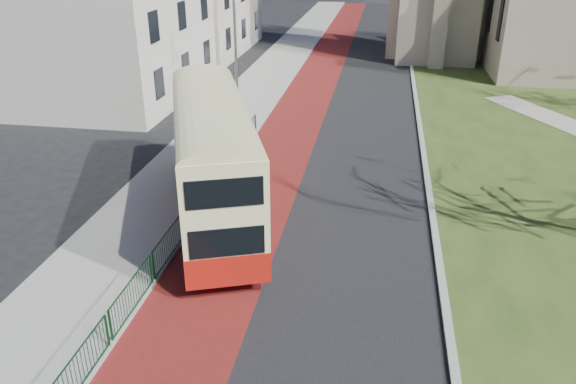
# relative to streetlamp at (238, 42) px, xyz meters

# --- Properties ---
(ground) EXTENTS (160.00, 160.00, 0.00)m
(ground) POSITION_rel_streetlamp_xyz_m (4.35, -18.00, -4.59)
(ground) COLOR black
(ground) RESTS_ON ground
(road_carriageway) EXTENTS (9.00, 120.00, 0.01)m
(road_carriageway) POSITION_rel_streetlamp_xyz_m (5.85, 2.00, -4.59)
(road_carriageway) COLOR black
(road_carriageway) RESTS_ON ground
(bus_lane) EXTENTS (3.40, 120.00, 0.01)m
(bus_lane) POSITION_rel_streetlamp_xyz_m (3.15, 2.00, -4.59)
(bus_lane) COLOR #591414
(bus_lane) RESTS_ON ground
(pavement_west) EXTENTS (4.00, 120.00, 0.12)m
(pavement_west) POSITION_rel_streetlamp_xyz_m (-0.65, 2.00, -4.53)
(pavement_west) COLOR gray
(pavement_west) RESTS_ON ground
(kerb_west) EXTENTS (0.25, 120.00, 0.13)m
(kerb_west) POSITION_rel_streetlamp_xyz_m (1.35, 2.00, -4.53)
(kerb_west) COLOR #999993
(kerb_west) RESTS_ON ground
(kerb_east) EXTENTS (0.25, 80.00, 0.13)m
(kerb_east) POSITION_rel_streetlamp_xyz_m (10.45, 4.00, -4.53)
(kerb_east) COLOR #999993
(kerb_east) RESTS_ON ground
(pedestrian_railing) EXTENTS (0.07, 24.00, 1.12)m
(pedestrian_railing) POSITION_rel_streetlamp_xyz_m (1.40, -14.00, -4.04)
(pedestrian_railing) COLOR #0D3D1B
(pedestrian_railing) RESTS_ON ground
(streetlamp) EXTENTS (2.13, 0.18, 8.00)m
(streetlamp) POSITION_rel_streetlamp_xyz_m (0.00, 0.00, 0.00)
(streetlamp) COLOR gray
(streetlamp) RESTS_ON pavement_west
(bus) EXTENTS (6.31, 11.33, 4.66)m
(bus) POSITION_rel_streetlamp_xyz_m (2.08, -12.35, -1.94)
(bus) COLOR #A3170F
(bus) RESTS_ON ground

